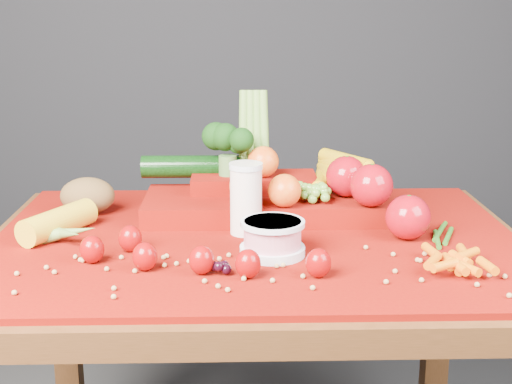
{
  "coord_description": "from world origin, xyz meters",
  "views": [
    {
      "loc": [
        -0.04,
        -1.36,
        1.22
      ],
      "look_at": [
        0.0,
        0.02,
        0.85
      ],
      "focal_mm": 50.0,
      "sensor_mm": 36.0,
      "label": 1
    }
  ],
  "objects_px": {
    "table": "(256,286)",
    "produce_mound": "(281,189)",
    "yogurt_bowl": "(272,237)",
    "milk_glass": "(246,196)"
  },
  "relations": [
    {
      "from": "table",
      "to": "produce_mound",
      "type": "relative_size",
      "value": 1.83
    },
    {
      "from": "table",
      "to": "produce_mound",
      "type": "bearing_deg",
      "value": 68.57
    },
    {
      "from": "produce_mound",
      "to": "milk_glass",
      "type": "bearing_deg",
      "value": -122.33
    },
    {
      "from": "table",
      "to": "milk_glass",
      "type": "bearing_deg",
      "value": 128.78
    },
    {
      "from": "milk_glass",
      "to": "produce_mound",
      "type": "relative_size",
      "value": 0.24
    },
    {
      "from": "yogurt_bowl",
      "to": "table",
      "type": "bearing_deg",
      "value": 104.31
    },
    {
      "from": "milk_glass",
      "to": "yogurt_bowl",
      "type": "relative_size",
      "value": 1.2
    },
    {
      "from": "milk_glass",
      "to": "produce_mound",
      "type": "bearing_deg",
      "value": 57.67
    },
    {
      "from": "yogurt_bowl",
      "to": "produce_mound",
      "type": "bearing_deg",
      "value": 83.0
    },
    {
      "from": "table",
      "to": "milk_glass",
      "type": "height_order",
      "value": "milk_glass"
    }
  ]
}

